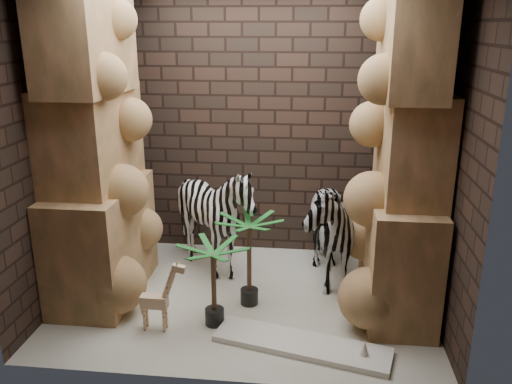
# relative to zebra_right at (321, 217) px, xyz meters

# --- Properties ---
(floor) EXTENTS (3.50, 3.50, 0.00)m
(floor) POSITION_rel_zebra_right_xyz_m (-0.71, -0.49, -0.70)
(floor) COLOR silver
(floor) RESTS_ON ground
(wall_back) EXTENTS (3.50, 0.00, 3.50)m
(wall_back) POSITION_rel_zebra_right_xyz_m (-0.71, 0.76, 0.80)
(wall_back) COLOR #35241C
(wall_back) RESTS_ON ground
(wall_front) EXTENTS (3.50, 0.00, 3.50)m
(wall_front) POSITION_rel_zebra_right_xyz_m (-0.71, -1.74, 0.80)
(wall_front) COLOR #35241C
(wall_front) RESTS_ON ground
(wall_left) EXTENTS (0.00, 3.00, 3.00)m
(wall_left) POSITION_rel_zebra_right_xyz_m (-2.46, -0.49, 0.80)
(wall_left) COLOR #35241C
(wall_left) RESTS_ON ground
(wall_right) EXTENTS (0.00, 3.00, 3.00)m
(wall_right) POSITION_rel_zebra_right_xyz_m (1.04, -0.49, 0.80)
(wall_right) COLOR #35241C
(wall_right) RESTS_ON ground
(rock_pillar_left) EXTENTS (0.68, 1.30, 3.00)m
(rock_pillar_left) POSITION_rel_zebra_right_xyz_m (-2.11, -0.49, 0.80)
(rock_pillar_left) COLOR tan
(rock_pillar_left) RESTS_ON floor
(rock_pillar_right) EXTENTS (0.58, 1.25, 3.00)m
(rock_pillar_right) POSITION_rel_zebra_right_xyz_m (0.71, -0.49, 0.80)
(rock_pillar_right) COLOR tan
(rock_pillar_right) RESTS_ON floor
(zebra_right) EXTENTS (0.87, 1.29, 1.40)m
(zebra_right) POSITION_rel_zebra_right_xyz_m (0.00, 0.00, 0.00)
(zebra_right) COLOR white
(zebra_right) RESTS_ON floor
(zebra_left) EXTENTS (1.03, 1.27, 1.14)m
(zebra_left) POSITION_rel_zebra_right_xyz_m (-1.09, 0.04, -0.13)
(zebra_left) COLOR white
(zebra_left) RESTS_ON floor
(giraffe_toy) EXTENTS (0.36, 0.13, 0.69)m
(giraffe_toy) POSITION_rel_zebra_right_xyz_m (-1.42, -1.10, -0.36)
(giraffe_toy) COLOR beige
(giraffe_toy) RESTS_ON floor
(palm_front) EXTENTS (0.36, 0.36, 0.89)m
(palm_front) POSITION_rel_zebra_right_xyz_m (-0.66, -0.57, -0.25)
(palm_front) COLOR #22722B
(palm_front) RESTS_ON floor
(palm_back) EXTENTS (0.36, 0.36, 0.78)m
(palm_back) POSITION_rel_zebra_right_xyz_m (-0.92, -0.96, -0.31)
(palm_back) COLOR #22722B
(palm_back) RESTS_ON floor
(surfboard) EXTENTS (1.51, 0.70, 0.05)m
(surfboard) POSITION_rel_zebra_right_xyz_m (-0.14, -1.24, -0.67)
(surfboard) COLOR white
(surfboard) RESTS_ON floor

